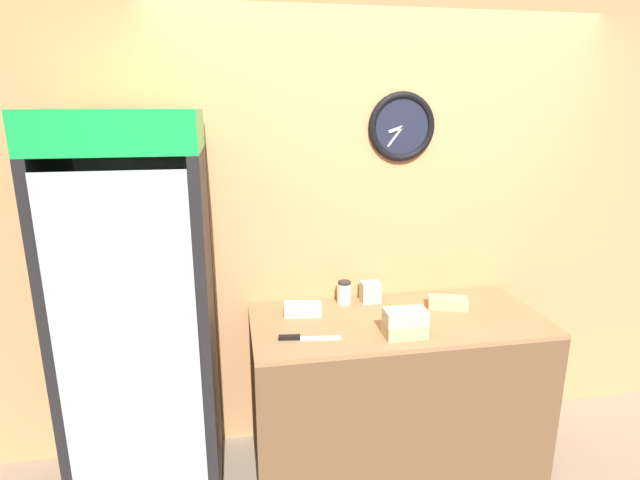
% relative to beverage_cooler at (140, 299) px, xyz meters
% --- Properties ---
extents(wall_back, '(5.20, 0.10, 2.70)m').
position_rel_beverage_cooler_xyz_m(wall_back, '(1.32, 0.34, 0.28)').
color(wall_back, tan).
rests_on(wall_back, ground_plane).
extents(prep_counter, '(1.58, 0.68, 0.88)m').
position_rel_beverage_cooler_xyz_m(prep_counter, '(1.32, -0.05, -0.63)').
color(prep_counter, brown).
rests_on(prep_counter, ground_plane).
extents(beverage_cooler, '(0.69, 0.67, 1.98)m').
position_rel_beverage_cooler_xyz_m(beverage_cooler, '(0.00, 0.00, 0.00)').
color(beverage_cooler, black).
rests_on(beverage_cooler, ground_plane).
extents(sandwich_stack_bottom, '(0.21, 0.12, 0.07)m').
position_rel_beverage_cooler_xyz_m(sandwich_stack_bottom, '(1.29, -0.25, -0.16)').
color(sandwich_stack_bottom, tan).
rests_on(sandwich_stack_bottom, prep_counter).
extents(sandwich_stack_middle, '(0.21, 0.12, 0.07)m').
position_rel_beverage_cooler_xyz_m(sandwich_stack_middle, '(1.29, -0.25, -0.09)').
color(sandwich_stack_middle, beige).
rests_on(sandwich_stack_middle, sandwich_stack_bottom).
extents(sandwich_flat_left, '(0.22, 0.13, 0.06)m').
position_rel_beverage_cooler_xyz_m(sandwich_flat_left, '(0.82, 0.10, -0.16)').
color(sandwich_flat_left, beige).
rests_on(sandwich_flat_left, prep_counter).
extents(sandwich_flat_right, '(0.24, 0.17, 0.06)m').
position_rel_beverage_cooler_xyz_m(sandwich_flat_right, '(1.65, 0.05, -0.16)').
color(sandwich_flat_right, tan).
rests_on(sandwich_flat_right, prep_counter).
extents(chefs_knife, '(0.31, 0.07, 0.02)m').
position_rel_beverage_cooler_xyz_m(chefs_knife, '(0.77, -0.19, -0.18)').
color(chefs_knife, silver).
rests_on(chefs_knife, prep_counter).
extents(condiment_jar, '(0.08, 0.08, 0.13)m').
position_rel_beverage_cooler_xyz_m(condiment_jar, '(1.08, 0.22, -0.13)').
color(condiment_jar, silver).
rests_on(condiment_jar, prep_counter).
extents(napkin_dispenser, '(0.11, 0.09, 0.12)m').
position_rel_beverage_cooler_xyz_m(napkin_dispenser, '(1.24, 0.22, -0.13)').
color(napkin_dispenser, '#B7B2AD').
rests_on(napkin_dispenser, prep_counter).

